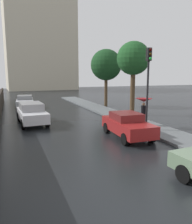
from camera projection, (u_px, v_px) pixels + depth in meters
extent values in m
cylinder|color=black|center=(184.00, 174.00, 7.16)|extent=(0.25, 0.61, 0.60)
cube|color=#B2B5BA|center=(25.00, 102.00, 23.84)|extent=(2.02, 4.70, 0.57)
cube|color=gray|center=(25.00, 97.00, 23.90)|extent=(1.63, 2.10, 0.41)
cylinder|color=black|center=(33.00, 106.00, 22.68)|extent=(0.27, 0.68, 0.67)
cylinder|color=black|center=(17.00, 107.00, 22.23)|extent=(0.27, 0.68, 0.67)
cylinder|color=black|center=(32.00, 103.00, 25.54)|extent=(0.27, 0.68, 0.67)
cylinder|color=black|center=(18.00, 103.00, 25.09)|extent=(0.27, 0.68, 0.67)
cube|color=maroon|center=(127.00, 126.00, 12.38)|extent=(1.83, 3.92, 0.65)
cube|color=maroon|center=(126.00, 116.00, 12.47)|extent=(1.53, 1.76, 0.42)
cylinder|color=black|center=(107.00, 128.00, 13.39)|extent=(0.25, 0.63, 0.62)
cylinder|color=black|center=(129.00, 126.00, 13.86)|extent=(0.25, 0.63, 0.62)
cylinder|color=black|center=(125.00, 139.00, 11.01)|extent=(0.25, 0.63, 0.62)
cylinder|color=black|center=(151.00, 137.00, 11.49)|extent=(0.25, 0.63, 0.62)
cube|color=silver|center=(32.00, 115.00, 15.82)|extent=(1.91, 4.52, 0.67)
cube|color=gray|center=(31.00, 106.00, 15.88)|extent=(1.60, 2.44, 0.51)
cylinder|color=black|center=(47.00, 122.00, 14.87)|extent=(0.25, 0.68, 0.66)
cylinder|color=black|center=(23.00, 124.00, 14.24)|extent=(0.25, 0.68, 0.66)
cylinder|color=black|center=(39.00, 115.00, 17.50)|extent=(0.25, 0.68, 0.66)
cylinder|color=black|center=(19.00, 117.00, 16.88)|extent=(0.25, 0.68, 0.66)
cylinder|color=black|center=(144.00, 120.00, 14.81)|extent=(0.14, 0.14, 0.75)
cylinder|color=black|center=(142.00, 120.00, 14.71)|extent=(0.14, 0.14, 0.75)
cylinder|color=black|center=(144.00, 110.00, 14.65)|extent=(0.32, 0.32, 0.58)
sphere|color=#8C6647|center=(144.00, 104.00, 14.58)|extent=(0.20, 0.20, 0.20)
cube|color=#3F2314|center=(146.00, 113.00, 14.82)|extent=(0.22, 0.14, 0.24)
cylinder|color=#4C4C51|center=(144.00, 105.00, 14.59)|extent=(0.02, 0.02, 0.83)
cone|color=maroon|center=(144.00, 100.00, 14.54)|extent=(1.08, 1.08, 0.22)
cylinder|color=black|center=(147.00, 96.00, 13.37)|extent=(0.12, 0.12, 4.16)
cube|color=black|center=(149.00, 54.00, 12.96)|extent=(0.26, 0.26, 0.75)
sphere|color=#360503|center=(151.00, 50.00, 12.76)|extent=(0.17, 0.17, 0.17)
sphere|color=#392405|center=(151.00, 54.00, 12.81)|extent=(0.17, 0.17, 0.17)
sphere|color=green|center=(150.00, 59.00, 12.85)|extent=(0.17, 0.17, 0.17)
cylinder|color=#4C3823|center=(132.00, 93.00, 19.24)|extent=(0.40, 0.40, 3.91)
sphere|color=#1E5123|center=(133.00, 58.00, 18.76)|extent=(2.83, 2.83, 2.83)
cylinder|color=#4C3823|center=(106.00, 91.00, 24.70)|extent=(0.34, 0.34, 3.41)
sphere|color=#19421E|center=(106.00, 65.00, 24.22)|extent=(3.39, 3.39, 3.39)
cube|color=beige|center=(39.00, 43.00, 54.01)|extent=(16.52, 12.54, 22.52)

